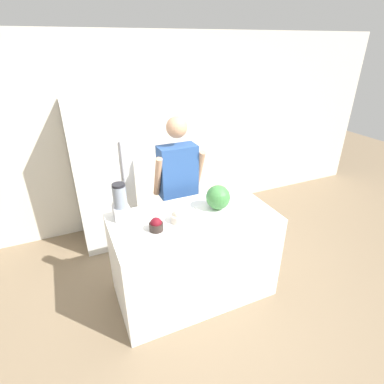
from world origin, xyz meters
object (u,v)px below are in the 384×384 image
at_px(watermelon, 218,197).
at_px(blender, 120,203).
at_px(refrigerator, 102,176).
at_px(bowl_cherries, 156,225).
at_px(bowl_cream, 179,216).
at_px(person, 178,190).

distance_m(watermelon, blender, 0.94).
xyz_separation_m(refrigerator, bowl_cherries, (0.25, -1.45, 0.06)).
relative_size(refrigerator, bowl_cream, 11.84).
xyz_separation_m(bowl_cherries, blender, (-0.23, 0.33, 0.11)).
height_order(refrigerator, watermelon, refrigerator).
relative_size(refrigerator, watermelon, 7.76).
height_order(person, bowl_cream, person).
bearing_deg(bowl_cherries, blender, 125.10).
bearing_deg(refrigerator, watermelon, -55.39).
height_order(bowl_cherries, bowl_cream, bowl_cream).
bearing_deg(watermelon, refrigerator, 124.61).
relative_size(refrigerator, blender, 5.23).
xyz_separation_m(person, blender, (-0.74, -0.42, 0.20)).
xyz_separation_m(watermelon, bowl_cherries, (-0.68, -0.11, -0.08)).
distance_m(watermelon, bowl_cherries, 0.69).
relative_size(watermelon, bowl_cherries, 1.89).
height_order(watermelon, bowl_cherries, watermelon).
height_order(person, watermelon, person).
distance_m(watermelon, bowl_cream, 0.45).
xyz_separation_m(person, watermelon, (0.17, -0.64, 0.17)).
height_order(refrigerator, blender, refrigerator).
distance_m(person, blender, 0.87).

